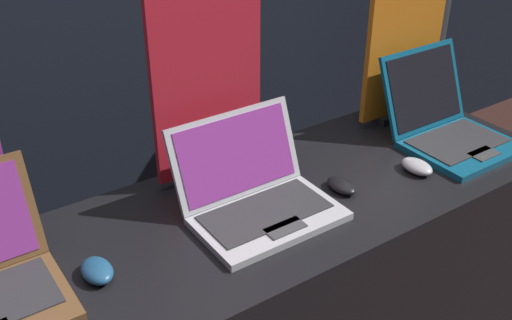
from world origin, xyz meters
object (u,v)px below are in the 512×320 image
at_px(promo_stand_middle, 208,92).
at_px(mouse_back, 417,166).
at_px(mouse_front, 97,271).
at_px(laptop_middle, 256,193).
at_px(laptop_back, 447,123).
at_px(promo_stand_back, 403,51).
at_px(mouse_middle, 341,185).
at_px(person_bystander, 407,67).

xyz_separation_m(promo_stand_middle, mouse_back, (0.50, -0.33, -0.24)).
xyz_separation_m(mouse_front, laptop_middle, (0.44, 0.02, 0.04)).
xyz_separation_m(laptop_back, promo_stand_back, (0.00, 0.21, 0.18)).
bearing_deg(mouse_back, promo_stand_back, 53.82).
xyz_separation_m(mouse_front, mouse_middle, (0.70, -0.04, -0.00)).
bearing_deg(mouse_front, promo_stand_middle, 29.03).
distance_m(laptop_middle, promo_stand_back, 0.77).
bearing_deg(promo_stand_back, promo_stand_middle, 177.44).
height_order(promo_stand_back, person_bystander, person_bystander).
bearing_deg(mouse_front, laptop_middle, 1.99).
xyz_separation_m(laptop_middle, mouse_middle, (0.25, -0.05, -0.04)).
bearing_deg(laptop_middle, person_bystander, 27.98).
distance_m(promo_stand_middle, person_bystander, 1.49).
height_order(laptop_middle, person_bystander, person_bystander).
relative_size(mouse_back, promo_stand_back, 0.21).
bearing_deg(mouse_middle, laptop_middle, 168.53).
distance_m(laptop_back, mouse_back, 0.24).
height_order(laptop_middle, mouse_middle, laptop_middle).
bearing_deg(laptop_back, promo_stand_middle, 161.12).
distance_m(mouse_middle, promo_stand_back, 0.58).
xyz_separation_m(mouse_front, promo_stand_back, (1.17, 0.21, 0.22)).
distance_m(promo_stand_back, person_bystander, 0.89).
distance_m(promo_stand_middle, laptop_back, 0.79).
bearing_deg(promo_stand_middle, mouse_middle, -48.05).
bearing_deg(mouse_front, laptop_back, -0.02).
distance_m(laptop_middle, laptop_back, 0.72).
xyz_separation_m(laptop_middle, promo_stand_middle, (0.00, 0.23, 0.20)).
height_order(laptop_middle, promo_stand_middle, promo_stand_middle).
distance_m(mouse_middle, mouse_back, 0.25).
bearing_deg(mouse_middle, promo_stand_middle, 131.95).
relative_size(promo_stand_middle, mouse_back, 5.19).
bearing_deg(laptop_back, mouse_back, -158.94).
bearing_deg(person_bystander, promo_stand_middle, -160.18).
bearing_deg(laptop_middle, mouse_back, -11.23).
bearing_deg(promo_stand_middle, mouse_front, -150.97).
distance_m(promo_stand_middle, promo_stand_back, 0.72).
bearing_deg(laptop_back, laptop_middle, 178.75).
bearing_deg(mouse_middle, promo_stand_back, 28.15).
xyz_separation_m(laptop_middle, promo_stand_back, (0.72, 0.20, 0.18)).
xyz_separation_m(mouse_middle, promo_stand_back, (0.47, 0.25, 0.22)).
bearing_deg(mouse_back, mouse_front, 174.91).
relative_size(laptop_middle, person_bystander, 0.23).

